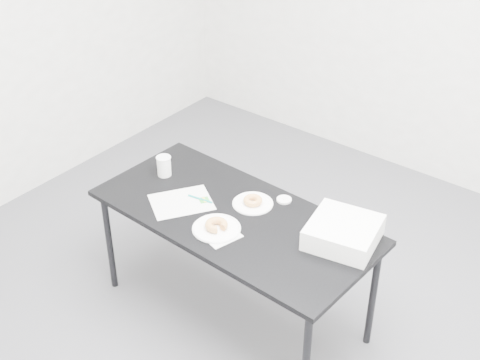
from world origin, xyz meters
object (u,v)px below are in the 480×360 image
Objects in this scene: table at (234,223)px; plate_far at (253,204)px; coffee_cup at (164,166)px; bakery_box at (343,232)px; plate_near at (216,228)px; donut_near at (216,225)px; donut_far at (253,200)px; pen at (200,199)px; scorecard at (181,202)px.

table is 7.07× the size of plate_far.
coffee_cup reaches higher than bakery_box.
bakery_box reaches higher than plate_near.
donut_near is (0.01, -0.15, 0.08)m from table.
donut_far is 0.86× the size of coffee_cup.
table is 0.15m from plate_far.
bakery_box is (0.53, 0.02, 0.03)m from donut_far.
pen reaches higher than table.
donut_near reaches higher than pen.
table is at bearing 93.52° from donut_near.
coffee_cup is (-0.32, 0.07, 0.05)m from pen.
plate_near is at bearing -161.69° from bakery_box.
plate_far is 0.53m from bakery_box.
donut_near is at bearing -91.77° from donut_far.
plate_far is (0.30, 0.22, 0.00)m from scorecard.
table is at bearing -97.56° from donut_far.
plate_near is (0.01, -0.15, 0.06)m from table.
pen is at bearing -149.54° from donut_far.
pen is 0.60× the size of plate_near.
coffee_cup is 1.09m from bakery_box.
coffee_cup is at bearing 173.86° from bakery_box.
scorecard is 1.29× the size of plate_near.
donut_far is at bearing 88.23° from plate_near.
plate_far is at bearing 69.08° from scorecard.
scorecard is 2.68× the size of coffee_cup.
donut_near is 0.59m from coffee_cup.
table is 0.56m from coffee_cup.
scorecard is at bearing -29.16° from coffee_cup.
pen reaches higher than scorecard.
donut_near is at bearing 0.00° from plate_near.
scorecard is at bearing -144.27° from plate_far.
plate_near is 2.41× the size of donut_far.
coffee_cup is at bearing -172.23° from donut_far.
scorecard is at bearing -161.38° from table.
scorecard is at bearing 167.11° from donut_near.
donut_near reaches higher than table.
scorecard is at bearing 167.11° from plate_near.
scorecard is 1.46× the size of plate_far.
plate_near reaches higher than plate_far.
plate_near is 0.76× the size of bakery_box.
plate_near is 0.62m from bakery_box.
bakery_box is (0.54, 0.30, 0.02)m from donut_near.
pen is 0.28m from donut_far.
donut_near is at bearing -161.69° from bakery_box.
donut_far is (0.01, 0.29, -0.01)m from donut_near.
bakery_box reaches higher than pen.
plate_far is at bearing 7.77° from coffee_cup.
pen is at bearing -179.42° from bakery_box.
donut_far is 0.53m from bakery_box.
pen is 1.27× the size of donut_near.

